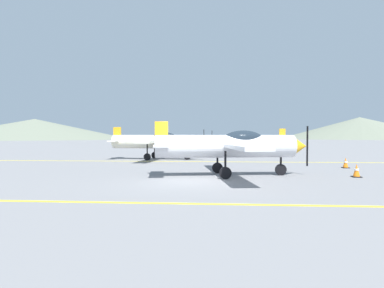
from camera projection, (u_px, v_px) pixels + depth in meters
The scene contains 10 objects.
ground_plane at pixel (187, 179), 13.17m from camera, with size 400.00×400.00×0.00m, color slate.
apron_line_near at pixel (173, 203), 8.54m from camera, with size 80.00×0.16×0.01m, color yellow.
apron_line_far at pixel (198, 162), 21.89m from camera, with size 80.00×0.16×0.01m, color yellow.
airplane_near at pixel (231, 145), 14.27m from camera, with size 7.23×8.28×2.47m.
airplane_mid at pixel (157, 141), 23.83m from camera, with size 7.19×8.27×2.47m.
airplane_far at pixel (249, 140), 29.84m from camera, with size 7.21×8.28×2.47m.
traffic_cone_front at pixel (346, 163), 17.69m from camera, with size 0.36×0.36×0.59m.
traffic_cone_side at pixel (357, 171), 13.85m from camera, with size 0.36×0.36×0.59m.
hill_left at pixel (35, 129), 136.51m from camera, with size 81.44×81.44×8.83m, color slate.
hill_centerleft at pixel (360, 128), 146.40m from camera, with size 72.69×72.69×10.16m, color slate.
Camera 1 is at (1.13, -13.08, 1.88)m, focal length 29.30 mm.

